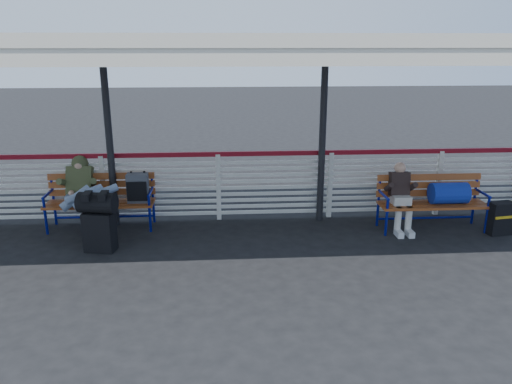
{
  "coord_description": "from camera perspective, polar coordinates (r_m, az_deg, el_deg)",
  "views": [
    {
      "loc": [
        0.1,
        -6.61,
        3.06
      ],
      "look_at": [
        0.61,
        1.0,
        0.77
      ],
      "focal_mm": 35.0,
      "sensor_mm": 36.0,
      "label": 1
    }
  ],
  "objects": [
    {
      "name": "suitcase_side",
      "position": [
        9.18,
        26.12,
        -2.71
      ],
      "size": [
        0.42,
        0.29,
        0.55
      ],
      "rotation": [
        0.0,
        0.0,
        0.15
      ],
      "color": "black",
      "rests_on": "ground"
    },
    {
      "name": "fence",
      "position": [
        8.84,
        -4.31,
        0.93
      ],
      "size": [
        12.08,
        0.08,
        1.24
      ],
      "color": "silver",
      "rests_on": "ground"
    },
    {
      "name": "luggage_stack",
      "position": [
        7.88,
        -17.55,
        -3.02
      ],
      "size": [
        0.61,
        0.41,
        0.92
      ],
      "rotation": [
        0.0,
        0.0,
        -0.2
      ],
      "color": "black",
      "rests_on": "ground"
    },
    {
      "name": "ground",
      "position": [
        7.29,
        -4.28,
        -8.15
      ],
      "size": [
        60.0,
        60.0,
        0.0
      ],
      "primitive_type": "plane",
      "color": "black",
      "rests_on": "ground"
    },
    {
      "name": "traveler_man",
      "position": [
        8.51,
        -18.96,
        -0.02
      ],
      "size": [
        0.94,
        1.59,
        0.77
      ],
      "color": "#869CB4",
      "rests_on": "ground"
    },
    {
      "name": "canopy",
      "position": [
        7.48,
        -4.77,
        16.52
      ],
      "size": [
        12.6,
        3.6,
        3.16
      ],
      "color": "silver",
      "rests_on": "ground"
    },
    {
      "name": "bench_left",
      "position": [
        8.79,
        -15.91,
        -0.14
      ],
      "size": [
        1.8,
        0.56,
        0.96
      ],
      "color": "#A24B1F",
      "rests_on": "ground"
    },
    {
      "name": "companion_person",
      "position": [
        8.67,
        16.22,
        -0.47
      ],
      "size": [
        0.32,
        0.66,
        1.15
      ],
      "color": "beige",
      "rests_on": "ground"
    },
    {
      "name": "bench_right",
      "position": [
        8.93,
        20.35,
        -0.33
      ],
      "size": [
        1.8,
        0.56,
        0.92
      ],
      "color": "#A24B1F",
      "rests_on": "ground"
    }
  ]
}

